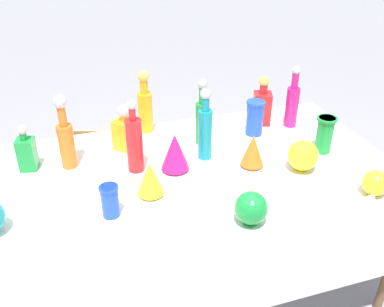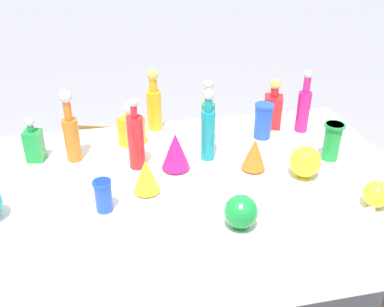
{
  "view_description": "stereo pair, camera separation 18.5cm",
  "coord_description": "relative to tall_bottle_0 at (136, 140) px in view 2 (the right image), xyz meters",
  "views": [
    {
      "loc": [
        -0.53,
        -1.65,
        1.86
      ],
      "look_at": [
        0.0,
        0.0,
        0.86
      ],
      "focal_mm": 40.0,
      "sensor_mm": 36.0,
      "label": 1
    },
    {
      "loc": [
        -0.35,
        -1.7,
        1.86
      ],
      "look_at": [
        0.0,
        0.0,
        0.86
      ],
      "focal_mm": 40.0,
      "sensor_mm": 36.0,
      "label": 2
    }
  ],
  "objects": [
    {
      "name": "fluted_vase_1",
      "position": [
        0.02,
        -0.22,
        -0.06
      ],
      "size": [
        0.12,
        0.12,
        0.16
      ],
      "color": "yellow",
      "rests_on": "display_table"
    },
    {
      "name": "square_decanter_0",
      "position": [
        0.8,
        0.28,
        -0.03
      ],
      "size": [
        0.13,
        0.13,
        0.29
      ],
      "color": "red",
      "rests_on": "display_table"
    },
    {
      "name": "tall_bottle_3",
      "position": [
        -0.3,
        0.13,
        0.01
      ],
      "size": [
        0.08,
        0.08,
        0.37
      ],
      "color": "orange",
      "rests_on": "display_table"
    },
    {
      "name": "round_bowl_2",
      "position": [
        0.76,
        -0.25,
        -0.07
      ],
      "size": [
        0.15,
        0.15,
        0.15
      ],
      "color": "yellow",
      "rests_on": "display_table"
    },
    {
      "name": "tall_bottle_2",
      "position": [
        0.14,
        0.39,
        0.01
      ],
      "size": [
        0.08,
        0.08,
        0.35
      ],
      "color": "orange",
      "rests_on": "display_table"
    },
    {
      "name": "slender_vase_0",
      "position": [
        -0.17,
        -0.32,
        -0.07
      ],
      "size": [
        0.08,
        0.08,
        0.14
      ],
      "color": "blue",
      "rests_on": "display_table"
    },
    {
      "name": "round_bowl_0",
      "position": [
        0.35,
        -0.54,
        -0.07
      ],
      "size": [
        0.13,
        0.13,
        0.14
      ],
      "color": "#198C38",
      "rests_on": "display_table"
    },
    {
      "name": "price_tag_right",
      "position": [
        0.61,
        -0.57,
        -0.12
      ],
      "size": [
        0.06,
        0.03,
        0.05
      ],
      "primitive_type": "cube",
      "rotation": [
        -0.21,
        0.0,
        -0.23
      ],
      "color": "white",
      "rests_on": "display_table"
    },
    {
      "name": "square_decanter_1",
      "position": [
        -0.49,
        0.17,
        -0.05
      ],
      "size": [
        0.09,
        0.09,
        0.23
      ],
      "color": "#198C38",
      "rests_on": "display_table"
    },
    {
      "name": "tall_bottle_1",
      "position": [
        0.35,
        0.01,
        0.02
      ],
      "size": [
        0.07,
        0.07,
        0.37
      ],
      "color": "teal",
      "rests_on": "display_table"
    },
    {
      "name": "square_decanter_2",
      "position": [
        -0.01,
        0.23,
        -0.04
      ],
      "size": [
        0.15,
        0.15,
        0.25
      ],
      "color": "orange",
      "rests_on": "display_table"
    },
    {
      "name": "price_tag_left",
      "position": [
        0.9,
        -0.57,
        -0.13
      ],
      "size": [
        0.06,
        0.02,
        0.03
      ],
      "primitive_type": "cube",
      "rotation": [
        -0.21,
        0.0,
        0.21
      ],
      "color": "white",
      "rests_on": "display_table"
    },
    {
      "name": "tall_bottle_0",
      "position": [
        0.0,
        0.0,
        0.0
      ],
      "size": [
        0.08,
        0.08,
        0.36
      ],
      "color": "red",
      "rests_on": "display_table"
    },
    {
      "name": "ground_plane",
      "position": [
        0.25,
        -0.1,
        -0.91
      ],
      "size": [
        40.0,
        40.0,
        0.0
      ],
      "primitive_type": "plane",
      "color": "gray"
    },
    {
      "name": "tall_bottle_5",
      "position": [
        0.39,
        0.16,
        0.0
      ],
      "size": [
        0.07,
        0.07,
        0.36
      ],
      "color": "#198C38",
      "rests_on": "display_table"
    },
    {
      "name": "slender_vase_1",
      "position": [
        0.95,
        -0.12,
        -0.04
      ],
      "size": [
        0.1,
        0.1,
        0.19
      ],
      "color": "#198C38",
      "rests_on": "display_table"
    },
    {
      "name": "slender_vase_2",
      "position": [
        0.7,
        0.17,
        -0.04
      ],
      "size": [
        0.1,
        0.1,
        0.2
      ],
      "color": "blue",
      "rests_on": "display_table"
    },
    {
      "name": "fluted_vase_0",
      "position": [
        0.18,
        -0.06,
        -0.05
      ],
      "size": [
        0.14,
        0.14,
        0.19
      ],
      "color": "#C61972",
      "rests_on": "display_table"
    },
    {
      "name": "display_table",
      "position": [
        0.25,
        -0.14,
        -0.2
      ],
      "size": [
        1.99,
        1.13,
        0.76
      ],
      "color": "white",
      "rests_on": "ground"
    },
    {
      "name": "round_bowl_1",
      "position": [
        0.95,
        -0.53,
        -0.08
      ],
      "size": [
        0.11,
        0.11,
        0.12
      ],
      "color": "yellow",
      "rests_on": "display_table"
    },
    {
      "name": "tall_bottle_4",
      "position": [
        0.94,
        0.2,
        -0.0
      ],
      "size": [
        0.07,
        0.07,
        0.36
      ],
      "color": "#C61972",
      "rests_on": "display_table"
    },
    {
      "name": "cardboard_box_behind_left",
      "position": [
        -0.18,
        1.25,
        -0.77
      ],
      "size": [
        0.56,
        0.53,
        0.35
      ],
      "color": "tan",
      "rests_on": "ground"
    },
    {
      "name": "price_tag_center",
      "position": [
        -0.12,
        -0.59,
        -0.12
      ],
      "size": [
        0.05,
        0.03,
        0.05
      ],
      "primitive_type": "cube",
      "rotation": [
        -0.21,
        0.0,
        0.25
      ],
      "color": "white",
      "rests_on": "display_table"
    },
    {
      "name": "fluted_vase_2",
      "position": [
        0.54,
        -0.14,
        -0.06
      ],
      "size": [
        0.12,
        0.12,
        0.17
      ],
      "color": "orange",
      "rests_on": "display_table"
    }
  ]
}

